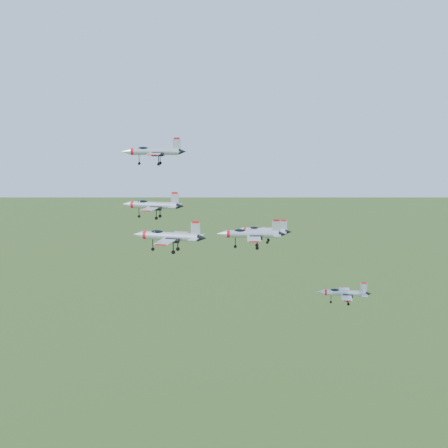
{
  "coord_description": "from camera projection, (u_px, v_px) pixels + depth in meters",
  "views": [
    {
      "loc": [
        -2.61,
        -120.66,
        143.99
      ],
      "look_at": [
        1.6,
        -2.1,
        121.52
      ],
      "focal_mm": 50.0,
      "sensor_mm": 36.0,
      "label": 1
    }
  ],
  "objects": [
    {
      "name": "jet_right_high",
      "position": [
        168.0,
        236.0,
        106.72
      ],
      "size": [
        13.17,
        11.21,
        3.59
      ],
      "rotation": [
        0.0,
        0.0,
        -0.29
      ],
      "color": "#B5BCC2"
    },
    {
      "name": "jet_left_high",
      "position": [
        152.0,
        205.0,
        120.99
      ],
      "size": [
        12.55,
        10.63,
        3.39
      ],
      "rotation": [
        0.0,
        0.0,
        -0.25
      ],
      "color": "#B5BCC2"
    },
    {
      "name": "jet_trail",
      "position": [
        343.0,
        293.0,
        122.93
      ],
      "size": [
        10.82,
        9.05,
        2.9
      ],
      "rotation": [
        0.0,
        0.0,
        -0.15
      ],
      "color": "#B5BCC2"
    },
    {
      "name": "jet_right_low",
      "position": [
        251.0,
        234.0,
        113.51
      ],
      "size": [
        12.86,
        10.63,
        3.44
      ],
      "rotation": [
        0.0,
        0.0,
        -0.07
      ],
      "color": "#B5BCC2"
    },
    {
      "name": "jet_lead",
      "position": [
        153.0,
        151.0,
        131.77
      ],
      "size": [
        13.89,
        11.49,
        3.71
      ],
      "rotation": [
        0.0,
        0.0,
        -0.07
      ],
      "color": "#B5BCC2"
    },
    {
      "name": "jet_left_low",
      "position": [
        263.0,
        231.0,
        128.8
      ],
      "size": [
        11.76,
        9.9,
        3.16
      ],
      "rotation": [
        0.0,
        0.0,
        -0.21
      ],
      "color": "#B5BCC2"
    }
  ]
}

